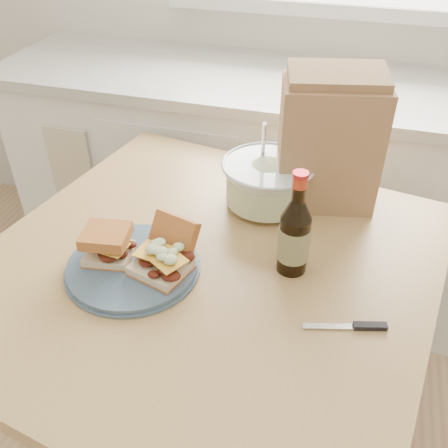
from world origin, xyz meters
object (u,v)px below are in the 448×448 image
(coleslaw_bowl, at_px, (267,184))
(paper_bag, at_px, (329,145))
(dining_table, at_px, (206,300))
(plate, at_px, (133,266))
(beer_bottle, at_px, (294,235))

(coleslaw_bowl, height_order, paper_bag, paper_bag)
(dining_table, relative_size, plate, 3.96)
(dining_table, bearing_deg, coleslaw_bowl, 82.86)
(dining_table, relative_size, beer_bottle, 4.64)
(paper_bag, bearing_deg, coleslaw_bowl, -166.30)
(plate, distance_m, coleslaw_bowl, 0.42)
(coleslaw_bowl, xyz_separation_m, beer_bottle, (0.11, -0.24, 0.03))
(coleslaw_bowl, bearing_deg, beer_bottle, -64.89)
(dining_table, height_order, beer_bottle, beer_bottle)
(plate, bearing_deg, coleslaw_bowl, 56.04)
(coleslaw_bowl, bearing_deg, dining_table, -107.08)
(paper_bag, bearing_deg, beer_bottle, -108.01)
(beer_bottle, bearing_deg, coleslaw_bowl, 108.63)
(dining_table, relative_size, coleslaw_bowl, 4.83)
(beer_bottle, bearing_deg, dining_table, -176.01)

